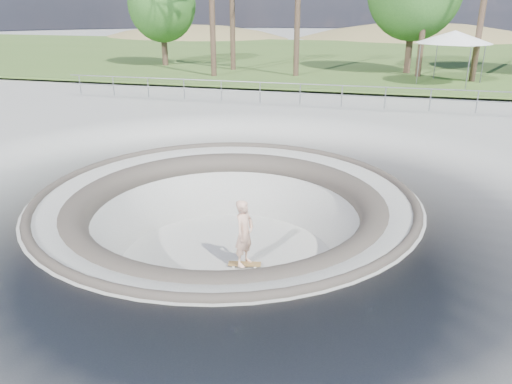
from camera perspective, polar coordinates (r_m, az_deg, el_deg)
ground at (r=13.52m, az=-3.47°, el=-0.38°), size 180.00×180.00×0.00m
skate_bowl at (r=14.29m, az=-3.31°, el=-7.23°), size 14.00×14.00×4.10m
grass_strip at (r=46.37m, az=9.71°, el=15.00°), size 180.00×36.00×0.12m
distant_hills at (r=70.16m, az=14.20°, el=10.68°), size 103.20×45.00×28.60m
safety_railing at (r=24.65m, az=5.07°, el=11.11°), size 25.00×0.06×1.03m
skateboard at (r=13.82m, az=-1.31°, el=-8.23°), size 0.93×0.42×0.09m
skater at (r=13.38m, az=-1.35°, el=-4.68°), size 0.62×0.78×1.87m
canopy_white at (r=32.23m, az=21.75°, el=16.12°), size 5.47×5.47×3.02m
bushy_tree_left at (r=39.59m, az=-10.72°, el=20.37°), size 5.02×4.56×7.24m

